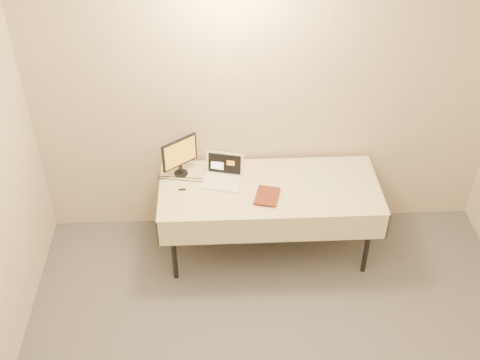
{
  "coord_description": "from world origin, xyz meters",
  "views": [
    {
      "loc": [
        -0.44,
        -1.9,
        3.87
      ],
      "look_at": [
        -0.25,
        1.99,
        0.86
      ],
      "focal_mm": 45.0,
      "sensor_mm": 36.0,
      "label": 1
    }
  ],
  "objects_px": {
    "book": "(256,184)",
    "table": "(269,193)",
    "laptop": "(223,175)",
    "monitor": "(180,154)"
  },
  "relations": [
    {
      "from": "book",
      "to": "table",
      "type": "bearing_deg",
      "value": 58.12
    },
    {
      "from": "table",
      "to": "monitor",
      "type": "height_order",
      "value": "monitor"
    },
    {
      "from": "laptop",
      "to": "monitor",
      "type": "xyz_separation_m",
      "value": [
        -0.36,
        0.1,
        0.15
      ]
    },
    {
      "from": "laptop",
      "to": "monitor",
      "type": "bearing_deg",
      "value": 178.11
    },
    {
      "from": "table",
      "to": "book",
      "type": "distance_m",
      "value": 0.25
    },
    {
      "from": "table",
      "to": "book",
      "type": "height_order",
      "value": "book"
    },
    {
      "from": "book",
      "to": "monitor",
      "type": "bearing_deg",
      "value": 167.13
    },
    {
      "from": "laptop",
      "to": "book",
      "type": "xyz_separation_m",
      "value": [
        0.27,
        -0.23,
        0.07
      ]
    },
    {
      "from": "table",
      "to": "laptop",
      "type": "xyz_separation_m",
      "value": [
        -0.39,
        0.11,
        0.12
      ]
    },
    {
      "from": "table",
      "to": "laptop",
      "type": "relative_size",
      "value": 4.98
    }
  ]
}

